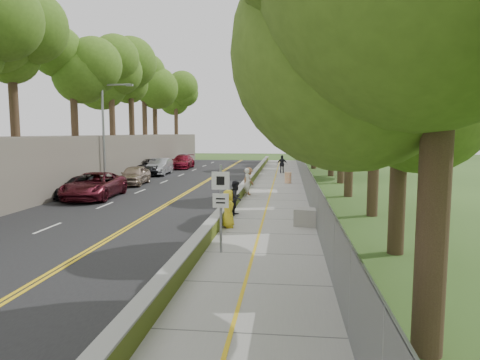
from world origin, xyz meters
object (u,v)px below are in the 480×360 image
object	(u,v)px
streetlight	(106,128)
painter_0	(228,209)
person_far	(282,164)
signpost	(221,199)
concrete_block	(308,217)
car_2	(94,186)
construction_barrel	(288,178)

from	to	relation	value
streetlight	painter_0	world-z (taller)	streetlight
painter_0	person_far	distance (m)	26.35
streetlight	person_far	size ratio (longest dim) A/B	4.30
signpost	concrete_block	bearing A→B (deg)	55.80
car_2	painter_0	xyz separation A→B (m)	(9.75, -7.50, 0.03)
signpost	painter_0	xyz separation A→B (m)	(-0.30, 4.02, -1.07)
concrete_block	painter_0	distance (m)	3.66
streetlight	construction_barrel	size ratio (longest dim) A/B	8.68
construction_barrel	concrete_block	bearing A→B (deg)	-86.88
concrete_block	car_2	xyz separation A→B (m)	(-13.30, 6.73, 0.43)
signpost	painter_0	size ratio (longest dim) A/B	1.83
concrete_block	construction_barrel	bearing A→B (deg)	93.12
streetlight	person_far	world-z (taller)	streetlight
concrete_block	car_2	distance (m)	14.91
streetlight	painter_0	xyz separation A→B (m)	(11.21, -13.00, -3.74)
concrete_block	car_2	world-z (taller)	car_2
streetlight	painter_0	bearing A→B (deg)	-49.22
streetlight	concrete_block	world-z (taller)	streetlight
car_2	person_far	size ratio (longest dim) A/B	3.20
signpost	person_far	xyz separation A→B (m)	(1.75, 30.28, -0.98)
construction_barrel	person_far	distance (m)	9.14
signpost	streetlight	bearing A→B (deg)	124.08
concrete_block	streetlight	bearing A→B (deg)	140.35
streetlight	car_2	bearing A→B (deg)	-75.12
streetlight	concrete_block	bearing A→B (deg)	-39.65
streetlight	signpost	distance (m)	20.72
signpost	construction_barrel	bearing A→B (deg)	83.65
construction_barrel	signpost	bearing A→B (deg)	-96.35
construction_barrel	person_far	size ratio (longest dim) A/B	0.50
streetlight	person_far	xyz separation A→B (m)	(13.26, 13.27, -3.66)
construction_barrel	painter_0	bearing A→B (deg)	-98.80
construction_barrel	painter_0	size ratio (longest dim) A/B	0.54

